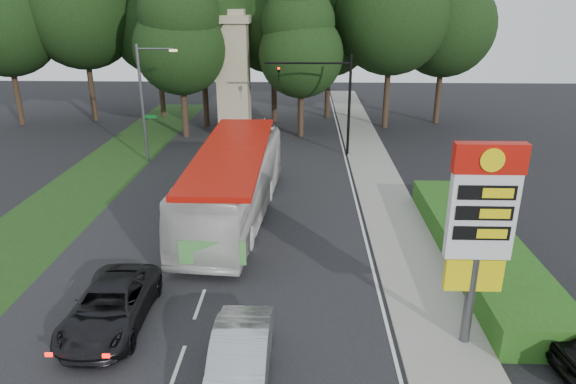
{
  "coord_description": "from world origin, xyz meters",
  "views": [
    {
      "loc": [
        3.85,
        -12.36,
        10.65
      ],
      "look_at": [
        3.1,
        10.24,
        2.2
      ],
      "focal_mm": 32.0,
      "sensor_mm": 36.0,
      "label": 1
    }
  ],
  "objects_px": {
    "traffic_signal_mast": "(331,91)",
    "transit_bus": "(234,184)",
    "gas_station_pylon": "(481,220)",
    "streetlight_signs": "(145,99)",
    "monument": "(234,73)",
    "sedan_silver": "(240,360)",
    "suv_charcoal": "(110,306)"
  },
  "relations": [
    {
      "from": "traffic_signal_mast",
      "to": "monument",
      "type": "bearing_deg",
      "value": 142.0
    },
    {
      "from": "traffic_signal_mast",
      "to": "monument",
      "type": "xyz_separation_m",
      "value": [
        -7.68,
        6.0,
        0.43
      ]
    },
    {
      "from": "traffic_signal_mast",
      "to": "sedan_silver",
      "type": "relative_size",
      "value": 1.49
    },
    {
      "from": "suv_charcoal",
      "to": "streetlight_signs",
      "type": "bearing_deg",
      "value": 101.37
    },
    {
      "from": "traffic_signal_mast",
      "to": "streetlight_signs",
      "type": "bearing_deg",
      "value": -171.08
    },
    {
      "from": "transit_bus",
      "to": "sedan_silver",
      "type": "distance_m",
      "value": 12.44
    },
    {
      "from": "gas_station_pylon",
      "to": "traffic_signal_mast",
      "type": "height_order",
      "value": "traffic_signal_mast"
    },
    {
      "from": "gas_station_pylon",
      "to": "monument",
      "type": "height_order",
      "value": "monument"
    },
    {
      "from": "sedan_silver",
      "to": "suv_charcoal",
      "type": "xyz_separation_m",
      "value": [
        -4.83,
        2.74,
        -0.05
      ]
    },
    {
      "from": "suv_charcoal",
      "to": "gas_station_pylon",
      "type": "bearing_deg",
      "value": -3.97
    },
    {
      "from": "traffic_signal_mast",
      "to": "transit_bus",
      "type": "bearing_deg",
      "value": -114.61
    },
    {
      "from": "monument",
      "to": "sedan_silver",
      "type": "bearing_deg",
      "value": -82.37
    },
    {
      "from": "streetlight_signs",
      "to": "traffic_signal_mast",
      "type": "bearing_deg",
      "value": 8.92
    },
    {
      "from": "gas_station_pylon",
      "to": "traffic_signal_mast",
      "type": "xyz_separation_m",
      "value": [
        -3.52,
        22.0,
        0.22
      ]
    },
    {
      "from": "monument",
      "to": "sedan_silver",
      "type": "distance_m",
      "value": 30.66
    },
    {
      "from": "traffic_signal_mast",
      "to": "streetlight_signs",
      "type": "distance_m",
      "value": 12.83
    },
    {
      "from": "transit_bus",
      "to": "suv_charcoal",
      "type": "xyz_separation_m",
      "value": [
        -3.07,
        -9.52,
        -1.13
      ]
    },
    {
      "from": "streetlight_signs",
      "to": "sedan_silver",
      "type": "xyz_separation_m",
      "value": [
        9.02,
        -22.1,
        -3.65
      ]
    },
    {
      "from": "streetlight_signs",
      "to": "transit_bus",
      "type": "relative_size",
      "value": 0.59
    },
    {
      "from": "gas_station_pylon",
      "to": "monument",
      "type": "relative_size",
      "value": 0.68
    },
    {
      "from": "streetlight_signs",
      "to": "transit_bus",
      "type": "distance_m",
      "value": 12.49
    },
    {
      "from": "traffic_signal_mast",
      "to": "streetlight_signs",
      "type": "relative_size",
      "value": 0.9
    },
    {
      "from": "monument",
      "to": "suv_charcoal",
      "type": "distance_m",
      "value": 27.71
    },
    {
      "from": "traffic_signal_mast",
      "to": "transit_bus",
      "type": "relative_size",
      "value": 0.53
    },
    {
      "from": "traffic_signal_mast",
      "to": "sedan_silver",
      "type": "xyz_separation_m",
      "value": [
        -3.65,
        -24.09,
        -3.88
      ]
    },
    {
      "from": "gas_station_pylon",
      "to": "monument",
      "type": "xyz_separation_m",
      "value": [
        -11.2,
        28.01,
        0.66
      ]
    },
    {
      "from": "traffic_signal_mast",
      "to": "streetlight_signs",
      "type": "height_order",
      "value": "streetlight_signs"
    },
    {
      "from": "transit_bus",
      "to": "suv_charcoal",
      "type": "distance_m",
      "value": 10.07
    },
    {
      "from": "gas_station_pylon",
      "to": "streetlight_signs",
      "type": "relative_size",
      "value": 0.86
    },
    {
      "from": "sedan_silver",
      "to": "suv_charcoal",
      "type": "distance_m",
      "value": 5.55
    },
    {
      "from": "gas_station_pylon",
      "to": "transit_bus",
      "type": "distance_m",
      "value": 13.79
    },
    {
      "from": "transit_bus",
      "to": "streetlight_signs",
      "type": "bearing_deg",
      "value": 130.78
    }
  ]
}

